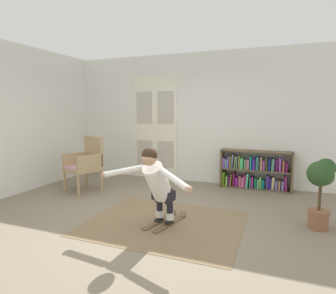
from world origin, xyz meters
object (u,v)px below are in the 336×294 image
at_px(skis_pair, 166,221).
at_px(person_skier, 157,181).
at_px(wicker_chair, 86,162).
at_px(potted_plant, 322,183).
at_px(bookshelf, 253,171).

height_order(skis_pair, person_skier, person_skier).
bearing_deg(wicker_chair, skis_pair, -24.97).
height_order(wicker_chair, person_skier, person_skier).
bearing_deg(skis_pair, wicker_chair, 155.03).
height_order(wicker_chair, potted_plant, wicker_chair).
relative_size(potted_plant, person_skier, 0.70).
bearing_deg(person_skier, bookshelf, 67.96).
height_order(potted_plant, person_skier, person_skier).
xyz_separation_m(bookshelf, wicker_chair, (-3.16, -1.39, 0.22)).
height_order(bookshelf, potted_plant, potted_plant).
xyz_separation_m(bookshelf, potted_plant, (1.04, -1.85, 0.30)).
distance_m(bookshelf, person_skier, 2.83).
xyz_separation_m(wicker_chair, person_skier, (2.11, -1.22, 0.09)).
bearing_deg(person_skier, potted_plant, 19.87).
relative_size(bookshelf, potted_plant, 1.44).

